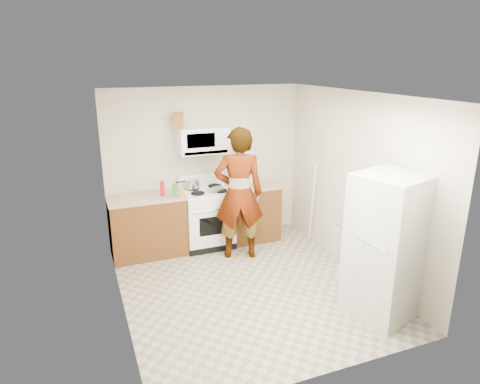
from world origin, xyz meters
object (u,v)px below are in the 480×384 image
fridge (385,246)px  kettle (248,176)px  person (239,194)px  gas_range (207,217)px  microwave (203,140)px  saucepan (192,183)px

fridge → kettle: bearing=84.0°
person → kettle: 0.87m
kettle → gas_range: bearing=-172.6°
microwave → person: size_ratio=0.38×
person → fridge: bearing=132.3°
person → microwave: bearing=-48.3°
fridge → kettle: (-0.55, 2.78, 0.17)m
fridge → saucepan: (-1.53, 2.74, 0.17)m
microwave → fridge: 3.15m
microwave → saucepan: 0.71m
kettle → saucepan: bearing=176.2°
gas_range → saucepan: bearing=142.7°
saucepan → gas_range: bearing=-37.3°
microwave → fridge: size_ratio=0.45×
saucepan → person: bearing=-53.5°
person → kettle: (0.45, 0.75, 0.03)m
gas_range → kettle: bearing=13.5°
kettle → saucepan: kettle is taller
saucepan → kettle: bearing=2.3°
kettle → person: bearing=-127.3°
microwave → fridge: bearing=-63.9°
person → saucepan: person is taller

